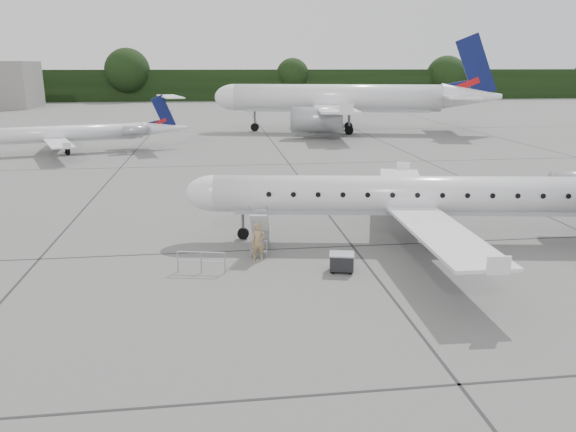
{
  "coord_description": "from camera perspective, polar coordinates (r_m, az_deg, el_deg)",
  "views": [
    {
      "loc": [
        -10.81,
        -23.31,
        9.34
      ],
      "look_at": [
        -7.45,
        2.46,
        2.3
      ],
      "focal_mm": 35.0,
      "sensor_mm": 36.0,
      "label": 1
    }
  ],
  "objects": [
    {
      "name": "ground",
      "position": [
        27.33,
        16.45,
        -5.47
      ],
      "size": [
        320.0,
        320.0,
        0.0
      ],
      "primitive_type": "plane",
      "color": "slate",
      "rests_on": "ground"
    },
    {
      "name": "treeline",
      "position": [
        153.78,
        -3.48,
        13.14
      ],
      "size": [
        260.0,
        4.0,
        8.0
      ],
      "primitive_type": "cube",
      "color": "black",
      "rests_on": "ground"
    },
    {
      "name": "main_regional_jet",
      "position": [
        30.69,
        13.03,
        3.94
      ],
      "size": [
        30.69,
        24.2,
        7.15
      ],
      "primitive_type": null,
      "rotation": [
        0.0,
        0.0,
        -0.16
      ],
      "color": "silver",
      "rests_on": "ground"
    },
    {
      "name": "airstair",
      "position": [
        28.68,
        -2.86,
        -1.51
      ],
      "size": [
        1.18,
        2.28,
        2.24
      ],
      "primitive_type": null,
      "rotation": [
        0.0,
        0.0,
        -0.16
      ],
      "color": "silver",
      "rests_on": "ground"
    },
    {
      "name": "passenger",
      "position": [
        27.55,
        -3.05,
        -2.62
      ],
      "size": [
        0.7,
        0.47,
        1.87
      ],
      "primitive_type": "imported",
      "rotation": [
        0.0,
        0.0,
        -0.03
      ],
      "color": "#947A51",
      "rests_on": "ground"
    },
    {
      "name": "safety_railing",
      "position": [
        26.28,
        -8.82,
        -4.68
      ],
      "size": [
        2.17,
        0.52,
        1.0
      ],
      "primitive_type": null,
      "rotation": [
        0.0,
        0.0,
        -0.2
      ],
      "color": "#96999E",
      "rests_on": "ground"
    },
    {
      "name": "baggage_cart",
      "position": [
        26.23,
        5.47,
        -4.67
      ],
      "size": [
        1.26,
        1.1,
        0.94
      ],
      "primitive_type": null,
      "rotation": [
        0.0,
        0.0,
        -0.22
      ],
      "color": "black",
      "rests_on": "ground"
    },
    {
      "name": "bg_narrowbody",
      "position": [
        80.59,
        4.97,
        13.18
      ],
      "size": [
        41.8,
        33.94,
        13.25
      ],
      "primitive_type": null,
      "rotation": [
        0.0,
        0.0,
        -0.22
      ],
      "color": "silver",
      "rests_on": "ground"
    },
    {
      "name": "bg_regional_left",
      "position": [
        65.3,
        -22.45,
        8.45
      ],
      "size": [
        26.1,
        21.43,
        5.99
      ],
      "primitive_type": null,
      "rotation": [
        0.0,
        0.0,
        0.24
      ],
      "color": "silver",
      "rests_on": "ground"
    }
  ]
}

